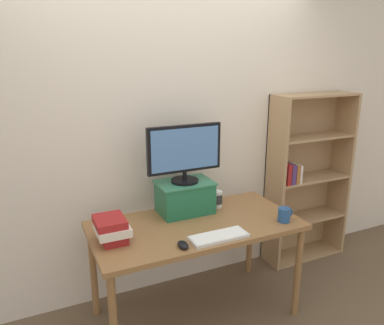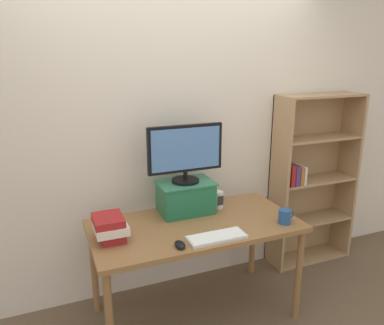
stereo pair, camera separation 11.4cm
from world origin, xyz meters
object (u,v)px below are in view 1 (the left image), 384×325
Objects in this scene: desk at (196,233)px; bookshelf_unit at (305,177)px; book_stack at (112,229)px; coffee_mug at (284,215)px; computer_monitor at (185,152)px; computer_mouse at (183,245)px; desk_speaker at (217,199)px; keyboard at (219,237)px; riser_box at (185,196)px.

bookshelf_unit reaches higher than desk.
book_stack is 1.94× the size of coffee_mug.
computer_monitor reaches higher than computer_mouse.
book_stack is 1.78× the size of desk_speaker.
computer_monitor reaches higher than coffee_mug.
coffee_mug is (1.21, -0.23, -0.04)m from book_stack.
coffee_mug is 0.92× the size of desk_speaker.
coffee_mug is (0.56, 0.03, 0.04)m from keyboard.
book_stack is at bearing -159.25° from riser_box.
coffee_mug is (-0.73, -0.63, 0.01)m from bookshelf_unit.
computer_mouse is at bearing -115.01° from computer_monitor.
keyboard is 0.70m from book_stack.
computer_monitor reaches higher than keyboard.
computer_monitor is at bearing 64.99° from computer_mouse.
computer_monitor is 0.72m from computer_mouse.
computer_mouse is at bearing -177.29° from keyboard.
keyboard is at bearing -86.60° from riser_box.
bookshelf_unit is at bearing 7.15° from computer_monitor.
computer_mouse is (-0.26, -0.01, 0.01)m from keyboard.
riser_box reaches higher than book_stack.
coffee_mug reaches higher than desk.
bookshelf_unit is at bearing 26.91° from keyboard.
computer_monitor is 2.42× the size of book_stack.
desk is at bearing 98.53° from keyboard.
desk is 2.58× the size of computer_monitor.
desk_speaker is (0.27, -0.02, -0.06)m from riser_box.
desk is at bearing -93.05° from computer_monitor.
riser_box is (0.01, 0.22, 0.21)m from desk.
bookshelf_unit is at bearing 23.25° from computer_mouse.
riser_box is 1.77× the size of book_stack.
keyboard is at bearing -86.59° from computer_monitor.
riser_box is 0.35m from computer_monitor.
book_stack reaches higher than desk.
computer_monitor is 0.68m from keyboard.
computer_mouse is 0.48m from book_stack.
riser_box is at bearing 65.05° from computer_mouse.
desk is 0.63m from book_stack.
coffee_mug is at bearing -37.96° from riser_box.
desk_speaker is (0.89, 0.21, -0.02)m from book_stack.
desk_speaker reaches higher than computer_mouse.
computer_monitor reaches higher than desk_speaker.
bookshelf_unit is 1.45m from keyboard.
keyboard is 0.26m from computer_mouse.
computer_monitor is 4.32× the size of desk_speaker.
coffee_mug is at bearing -37.87° from computer_monitor.
computer_monitor is 0.77m from book_stack.
bookshelf_unit is 1.34m from riser_box.
riser_box is 3.44× the size of coffee_mug.
book_stack is 1.23m from coffee_mug.
keyboard is 0.53m from desk_speaker.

